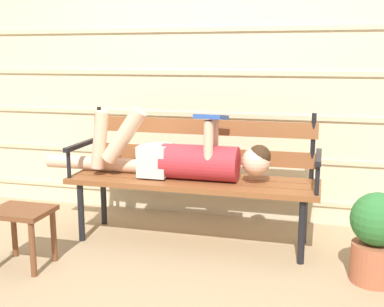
# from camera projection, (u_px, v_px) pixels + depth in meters

# --- Properties ---
(ground_plane) EXTENTS (12.00, 12.00, 0.00)m
(ground_plane) POSITION_uv_depth(u_px,v_px,m) (188.00, 247.00, 3.34)
(ground_plane) COLOR tan
(house_siding) EXTENTS (4.33, 0.08, 2.31)m
(house_siding) POSITION_uv_depth(u_px,v_px,m) (213.00, 73.00, 3.83)
(house_siding) COLOR beige
(house_siding) RESTS_ON ground
(park_bench) EXTENTS (1.72, 0.49, 0.91)m
(park_bench) POSITION_uv_depth(u_px,v_px,m) (195.00, 170.00, 3.42)
(park_bench) COLOR brown
(park_bench) RESTS_ON ground
(reclining_person) EXTENTS (1.67, 0.26, 0.50)m
(reclining_person) POSITION_uv_depth(u_px,v_px,m) (180.00, 157.00, 3.35)
(reclining_person) COLOR #B72D38
(footstool) EXTENTS (0.36, 0.29, 0.37)m
(footstool) POSITION_uv_depth(u_px,v_px,m) (22.00, 222.00, 2.99)
(footstool) COLOR brown
(footstool) RESTS_ON ground
(potted_plant) EXTENTS (0.31, 0.31, 0.53)m
(potted_plant) POSITION_uv_depth(u_px,v_px,m) (376.00, 235.00, 2.78)
(potted_plant) COLOR #AD5B3D
(potted_plant) RESTS_ON ground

